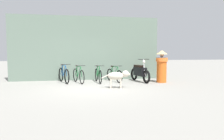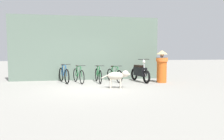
{
  "view_description": "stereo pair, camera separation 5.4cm",
  "coord_description": "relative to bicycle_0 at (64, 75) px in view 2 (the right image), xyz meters",
  "views": [
    {
      "loc": [
        -0.77,
        -8.59,
        1.45
      ],
      "look_at": [
        1.02,
        1.06,
        0.65
      ],
      "focal_mm": 35.0,
      "sensor_mm": 36.0,
      "label": 1
    },
    {
      "loc": [
        -0.72,
        -8.6,
        1.45
      ],
      "look_at": [
        1.02,
        1.06,
        0.65
      ],
      "focal_mm": 35.0,
      "sensor_mm": 36.0,
      "label": 2
    }
  ],
  "objects": [
    {
      "name": "ground_plane",
      "position": [
        1.15,
        -2.02,
        -0.37
      ],
      "size": [
        60.0,
        60.0,
        0.0
      ],
      "primitive_type": "plane",
      "color": "gray"
    },
    {
      "name": "shop_wall_back",
      "position": [
        1.15,
        0.93,
        1.29
      ],
      "size": [
        7.75,
        0.2,
        3.32
      ],
      "color": "slate",
      "rests_on": "ground"
    },
    {
      "name": "bicycle_0",
      "position": [
        0.0,
        0.0,
        0.0
      ],
      "size": [
        0.61,
        1.6,
        0.9
      ],
      "rotation": [
        0.0,
        0.0,
        -1.25
      ],
      "color": "black",
      "rests_on": "ground"
    },
    {
      "name": "bicycle_1",
      "position": [
        0.69,
        -0.18,
        -0.01
      ],
      "size": [
        0.57,
        1.6,
        0.85
      ],
      "rotation": [
        0.0,
        0.0,
        -1.29
      ],
      "color": "black",
      "rests_on": "ground"
    },
    {
      "name": "bicycle_2",
      "position": [
        1.63,
        -0.2,
        -0.02
      ],
      "size": [
        0.46,
        1.66,
        0.83
      ],
      "rotation": [
        0.0,
        0.0,
        -1.51
      ],
      "color": "black",
      "rests_on": "ground"
    },
    {
      "name": "bicycle_3",
      "position": [
        2.44,
        -0.13,
        -0.04
      ],
      "size": [
        0.58,
        1.58,
        0.81
      ],
      "rotation": [
        0.0,
        0.0,
        -1.29
      ],
      "color": "black",
      "rests_on": "ground"
    },
    {
      "name": "motorcycle",
      "position": [
        3.68,
        -0.35,
        0.09
      ],
      "size": [
        0.58,
        1.9,
        1.13
      ],
      "rotation": [
        0.0,
        0.0,
        -1.39
      ],
      "color": "black",
      "rests_on": "ground"
    },
    {
      "name": "stray_dog",
      "position": [
        2.21,
        -2.03,
        0.13
      ],
      "size": [
        1.16,
        0.46,
        0.72
      ],
      "rotation": [
        0.0,
        0.0,
        6.08
      ],
      "color": "beige",
      "rests_on": "ground"
    },
    {
      "name": "person_in_robes",
      "position": [
        4.63,
        -0.78,
        0.44
      ],
      "size": [
        0.74,
        0.74,
        1.54
      ],
      "rotation": [
        0.0,
        0.0,
        2.67
      ],
      "color": "orange",
      "rests_on": "ground"
    }
  ]
}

